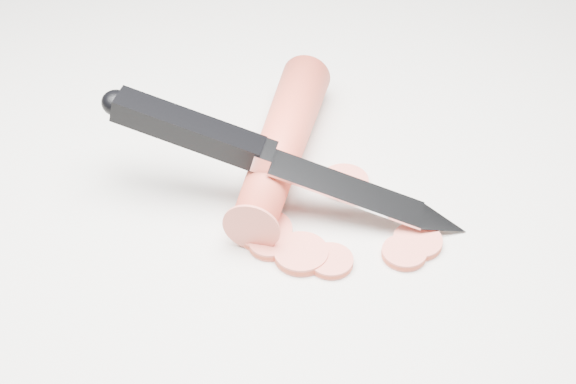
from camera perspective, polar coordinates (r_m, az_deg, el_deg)
name	(u,v)px	position (r m, az deg, el deg)	size (l,w,h in m)	color
ground	(301,203)	(0.60, 0.95, -0.76)	(2.40, 2.40, 0.00)	beige
carrot	(282,143)	(0.62, -0.42, 3.49)	(0.04, 0.04, 0.19)	red
carrot_slice_0	(301,254)	(0.56, 0.93, -4.42)	(0.04, 0.04, 0.01)	#D95B49
carrot_slice_1	(270,243)	(0.57, -1.31, -3.68)	(0.03, 0.03, 0.01)	#D95B49
carrot_slice_2	(418,241)	(0.58, 9.20, -3.49)	(0.03, 0.03, 0.01)	#D95B49
carrot_slice_3	(331,261)	(0.56, 3.05, -4.93)	(0.03, 0.03, 0.01)	#D95B49
carrot_slice_4	(345,182)	(0.62, 4.04, 0.72)	(0.04, 0.04, 0.01)	#D95B49
carrot_slice_5	(264,231)	(0.58, -1.71, -2.76)	(0.04, 0.04, 0.01)	#D95B49
carrot_slice_6	(404,253)	(0.57, 8.26, -4.31)	(0.03, 0.03, 0.01)	#D95B49
kitchen_knife	(285,160)	(0.57, -0.20, 2.32)	(0.23, 0.19, 0.08)	#BBBDC2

